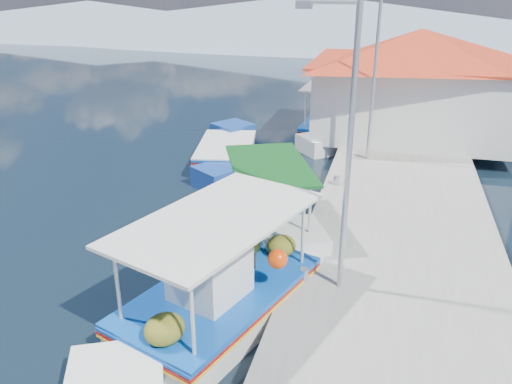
# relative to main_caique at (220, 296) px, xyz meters

# --- Properties ---
(ground) EXTENTS (160.00, 160.00, 0.00)m
(ground) POSITION_rel_main_caique_xyz_m (-2.20, -0.92, -0.51)
(ground) COLOR black
(ground) RESTS_ON ground
(quay) EXTENTS (5.00, 44.00, 0.50)m
(quay) POSITION_rel_main_caique_xyz_m (3.70, 5.08, -0.26)
(quay) COLOR gray
(quay) RESTS_ON ground
(bollards) EXTENTS (0.20, 17.20, 0.30)m
(bollards) POSITION_rel_main_caique_xyz_m (1.60, 4.33, 0.14)
(bollards) COLOR #A5A8AD
(bollards) RESTS_ON quay
(main_caique) EXTENTS (4.04, 7.67, 2.67)m
(main_caique) POSITION_rel_main_caique_xyz_m (0.00, 0.00, 0.00)
(main_caique) COLOR silver
(main_caique) RESTS_ON ground
(caique_green_canopy) EXTENTS (3.63, 6.03, 2.46)m
(caique_green_canopy) POSITION_rel_main_caique_xyz_m (0.17, 3.85, -0.15)
(caique_green_canopy) COLOR silver
(caique_green_canopy) RESTS_ON ground
(caique_blue_hull) EXTENTS (2.96, 6.84, 1.24)m
(caique_blue_hull) POSITION_rel_main_caique_xyz_m (-2.97, 9.54, -0.18)
(caique_blue_hull) COLOR navy
(caique_blue_hull) RESTS_ON ground
(caique_far) EXTENTS (2.47, 7.63, 2.67)m
(caique_far) POSITION_rel_main_caique_xyz_m (0.45, 14.65, -0.02)
(caique_far) COLOR silver
(caique_far) RESTS_ON ground
(harbor_building) EXTENTS (10.49, 10.49, 4.40)m
(harbor_building) POSITION_rel_main_caique_xyz_m (4.00, 14.08, 2.26)
(harbor_building) COLOR silver
(harbor_building) RESTS_ON quay
(lamp_post_near) EXTENTS (1.21, 0.14, 6.00)m
(lamp_post_near) POSITION_rel_main_caique_xyz_m (2.31, 1.08, 3.34)
(lamp_post_near) COLOR #A5A8AD
(lamp_post_near) RESTS_ON quay
(lamp_post_far) EXTENTS (1.21, 0.14, 6.00)m
(lamp_post_far) POSITION_rel_main_caique_xyz_m (2.31, 10.08, 3.34)
(lamp_post_far) COLOR #A5A8AD
(lamp_post_far) RESTS_ON quay
(mountain_ridge) EXTENTS (171.40, 96.00, 5.50)m
(mountain_ridge) POSITION_rel_main_caique_xyz_m (4.34, 55.08, 1.53)
(mountain_ridge) COLOR gray
(mountain_ridge) RESTS_ON ground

